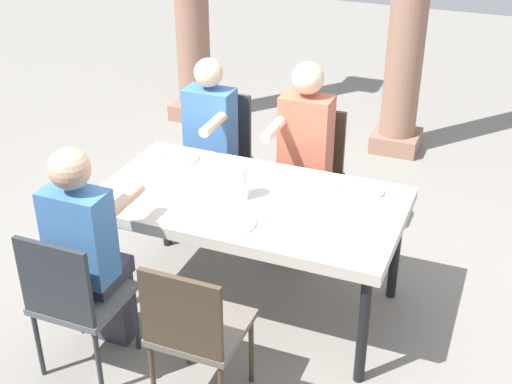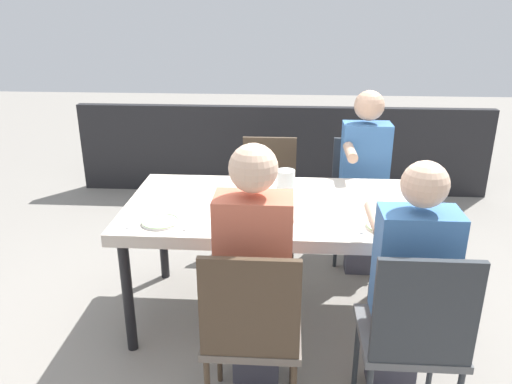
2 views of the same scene
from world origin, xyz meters
TOP-DOWN VIEW (x-y plane):
  - ground_plane at (0.00, 0.00)m, footprint 16.00×16.00m
  - dining_table at (0.00, 0.00)m, footprint 1.78×0.97m
  - chair_west_north at (-0.63, 0.91)m, footprint 0.44×0.44m
  - chair_west_south at (-0.63, -0.91)m, footprint 0.44×0.44m
  - chair_mid_north at (0.08, 0.91)m, footprint 0.44×0.44m
  - chair_mid_south at (0.08, -0.91)m, footprint 0.44×0.44m
  - diner_woman_green at (-0.62, -0.73)m, footprint 0.35×0.50m
  - diner_man_white at (-0.62, 0.73)m, footprint 0.35×0.49m
  - diner_guest_third at (0.08, 0.73)m, footprint 0.35×0.49m
  - patio_railing at (0.00, -2.22)m, footprint 4.18×0.10m
  - plate_0 at (-0.61, 0.30)m, footprint 0.24×0.24m
  - fork_0 at (-0.76, 0.30)m, footprint 0.02×0.17m
  - spoon_0 at (-0.46, 0.30)m, footprint 0.03×0.17m
  - plate_1 at (0.03, -0.31)m, footprint 0.26×0.26m
  - fork_1 at (-0.12, -0.31)m, footprint 0.03×0.17m
  - spoon_1 at (0.18, -0.31)m, footprint 0.02×0.17m
  - plate_2 at (0.62, 0.32)m, footprint 0.20×0.20m
  - fork_2 at (0.47, 0.32)m, footprint 0.02×0.17m
  - spoon_2 at (0.77, 0.32)m, footprint 0.03×0.17m
  - water_pitcher at (-0.05, -0.02)m, footprint 0.11×0.11m

SIDE VIEW (x-z plane):
  - ground_plane at x=0.00m, z-range 0.00..0.00m
  - patio_railing at x=0.00m, z-range 0.00..0.90m
  - chair_west_south at x=-0.63m, z-range 0.06..0.96m
  - chair_mid_south at x=0.08m, z-range 0.07..0.97m
  - chair_mid_north at x=0.08m, z-range 0.07..1.02m
  - chair_west_north at x=-0.63m, z-range 0.07..1.04m
  - diner_man_white at x=-0.62m, z-range 0.04..1.33m
  - dining_table at x=0.00m, z-range 0.32..1.08m
  - diner_woman_green at x=-0.62m, z-range 0.05..1.36m
  - diner_guest_third at x=0.08m, z-range 0.05..1.40m
  - fork_0 at x=-0.76m, z-range 0.76..0.77m
  - spoon_0 at x=-0.46m, z-range 0.76..0.77m
  - fork_1 at x=-0.12m, z-range 0.76..0.77m
  - spoon_1 at x=0.18m, z-range 0.76..0.77m
  - fork_2 at x=0.47m, z-range 0.76..0.77m
  - spoon_2 at x=0.77m, z-range 0.76..0.77m
  - plate_1 at x=0.03m, z-range 0.76..0.78m
  - plate_0 at x=-0.61m, z-range 0.76..0.78m
  - plate_2 at x=0.62m, z-range 0.76..0.78m
  - water_pitcher at x=-0.05m, z-range 0.75..0.96m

